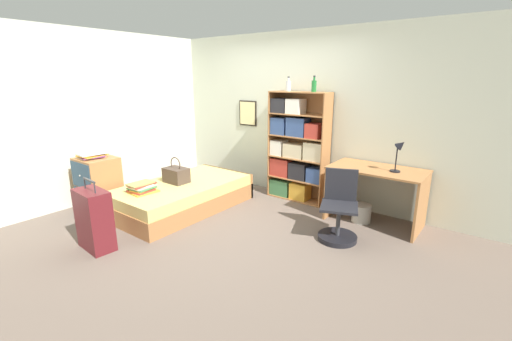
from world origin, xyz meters
The scene contains 16 objects.
ground_plane centered at (0.00, 0.00, 0.00)m, with size 14.00×14.00×0.00m, color #66564C.
wall_back centered at (0.00, 1.60, 1.30)m, with size 10.00×0.09×2.60m.
wall_left centered at (-2.15, 0.00, 1.30)m, with size 0.06×10.00×2.60m.
bed centered at (-0.74, 0.02, 0.20)m, with size 1.10×2.00×0.40m.
handbag centered at (-0.83, -0.03, 0.52)m, with size 0.35×0.25×0.38m.
book_stack_on_bed centered at (-0.85, -0.60, 0.46)m, with size 0.34×0.37×0.13m.
suitcase centered at (-0.58, -1.43, 0.35)m, with size 0.48×0.29×0.83m.
dresser centered at (-1.66, -0.78, 0.40)m, with size 0.54×0.50×0.80m.
magazine_pile_on_dresser centered at (-1.69, -0.81, 0.84)m, with size 0.33×0.39×0.08m.
bookcase centered at (0.35, 1.40, 0.79)m, with size 0.96×0.30×1.70m.
bottle_green centered at (0.17, 1.42, 1.78)m, with size 0.07×0.07×0.22m.
bottle_brown centered at (0.63, 1.38, 1.79)m, with size 0.07×0.07×0.23m.
desk centered at (1.70, 1.21, 0.53)m, with size 1.19×0.68×0.76m.
desk_lamp centered at (1.96, 1.18, 1.04)m, with size 0.17×0.13×0.42m.
desk_chair centered at (1.52, 0.49, 0.27)m, with size 0.55×0.55×0.84m.
waste_bin centered at (1.56, 1.14, 0.12)m, with size 0.25×0.25×0.25m.
Camera 1 is at (3.04, -3.17, 1.91)m, focal length 24.00 mm.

